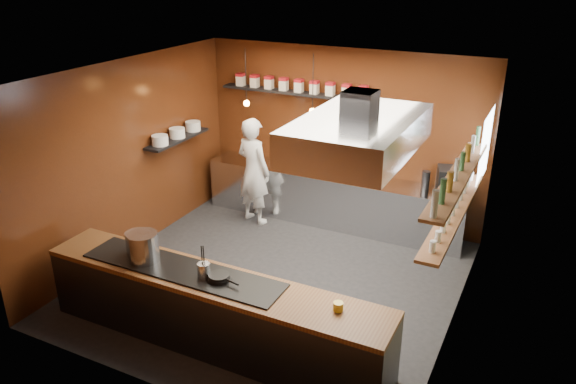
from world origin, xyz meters
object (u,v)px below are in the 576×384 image
Objects in this scene: extractor_hood at (358,134)px; espresso_machine at (451,181)px; chef at (254,171)px; stockpot_large at (143,247)px; stockpot_small at (138,243)px.

espresso_machine is (0.66, 2.63, -1.39)m from extractor_hood.
espresso_machine is 0.22× the size of chef.
stockpot_large is 3.29m from chef.
stockpot_small is 0.16× the size of chef.
extractor_hood is at bearing -120.07° from espresso_machine.
chef is at bearing 174.48° from espresso_machine.
extractor_hood is 6.58× the size of stockpot_small.
extractor_hood is at bearing 156.61° from chef.
extractor_hood is 3.01m from stockpot_small.
extractor_hood is 4.74× the size of espresso_machine.
espresso_machine is (2.89, 3.86, -0.01)m from stockpot_large.
stockpot_small is at bearing 107.86° from chef.
espresso_machine is (3.07, 3.75, 0.03)m from stockpot_small.
stockpot_small is 3.16m from chef.
chef is at bearing 92.80° from stockpot_small.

